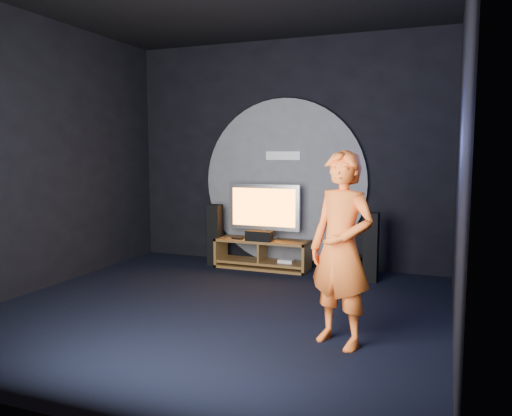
{
  "coord_description": "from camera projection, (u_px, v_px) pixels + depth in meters",
  "views": [
    {
      "loc": [
        2.4,
        -4.99,
        1.78
      ],
      "look_at": [
        0.07,
        1.05,
        1.05
      ],
      "focal_mm": 35.0,
      "sensor_mm": 36.0,
      "label": 1
    }
  ],
  "objects": [
    {
      "name": "floor",
      "position": [
        217.0,
        309.0,
        5.68
      ],
      "size": [
        5.0,
        5.0,
        0.0
      ],
      "primitive_type": "plane",
      "color": "black",
      "rests_on": "ground"
    },
    {
      "name": "left_wall",
      "position": [
        39.0,
        154.0,
        6.38
      ],
      "size": [
        0.04,
        5.0,
        3.5
      ],
      "primitive_type": "cube",
      "color": "black",
      "rests_on": "ground"
    },
    {
      "name": "tower_speaker_left",
      "position": [
        215.0,
        235.0,
        7.84
      ],
      "size": [
        0.19,
        0.21,
        0.96
      ],
      "primitive_type": "cube",
      "color": "black",
      "rests_on": "ground"
    },
    {
      "name": "right_wall",
      "position": [
        461.0,
        155.0,
        4.59
      ],
      "size": [
        0.04,
        5.0,
        3.5
      ],
      "primitive_type": "cube",
      "color": "black",
      "rests_on": "ground"
    },
    {
      "name": "back_wall",
      "position": [
        285.0,
        154.0,
        7.8
      ],
      "size": [
        5.0,
        0.04,
        3.5
      ],
      "primitive_type": "cube",
      "color": "black",
      "rests_on": "ground"
    },
    {
      "name": "center_speaker",
      "position": [
        259.0,
        236.0,
        7.46
      ],
      "size": [
        0.4,
        0.15,
        0.15
      ],
      "primitive_type": "cube",
      "color": "black",
      "rests_on": "media_console"
    },
    {
      "name": "front_wall",
      "position": [
        45.0,
        157.0,
        3.17
      ],
      "size": [
        5.0,
        0.04,
        3.5
      ],
      "primitive_type": "cube",
      "color": "black",
      "rests_on": "ground"
    },
    {
      "name": "wall_disc_panel",
      "position": [
        284.0,
        183.0,
        7.8
      ],
      "size": [
        2.6,
        0.11,
        2.6
      ],
      "color": "#515156",
      "rests_on": "ground"
    },
    {
      "name": "tower_speaker_right",
      "position": [
        371.0,
        247.0,
        6.84
      ],
      "size": [
        0.19,
        0.21,
        0.96
      ],
      "primitive_type": "cube",
      "color": "black",
      "rests_on": "ground"
    },
    {
      "name": "player",
      "position": [
        341.0,
        249.0,
        4.54
      ],
      "size": [
        0.77,
        0.66,
        1.8
      ],
      "primitive_type": "imported",
      "rotation": [
        0.0,
        0.0,
        -0.42
      ],
      "color": "orange",
      "rests_on": "ground"
    },
    {
      "name": "tv",
      "position": [
        264.0,
        209.0,
        7.62
      ],
      "size": [
        1.13,
        0.22,
        0.84
      ],
      "color": "silver",
      "rests_on": "media_console"
    },
    {
      "name": "media_console",
      "position": [
        263.0,
        256.0,
        7.63
      ],
      "size": [
        1.44,
        0.45,
        0.45
      ],
      "color": "brown",
      "rests_on": "ground"
    },
    {
      "name": "remote",
      "position": [
        237.0,
        238.0,
        7.62
      ],
      "size": [
        0.18,
        0.05,
        0.02
      ],
      "primitive_type": "cube",
      "color": "black",
      "rests_on": "media_console"
    },
    {
      "name": "subwoofer",
      "position": [
        352.0,
        266.0,
        7.14
      ],
      "size": [
        0.27,
        0.27,
        0.29
      ],
      "primitive_type": "cube",
      "color": "black",
      "rests_on": "ground"
    }
  ]
}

